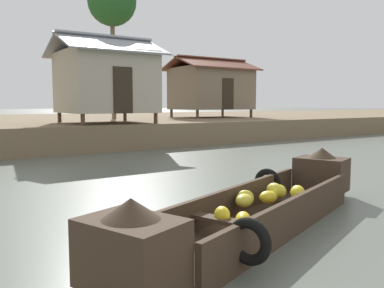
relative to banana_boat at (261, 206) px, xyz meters
The scene contains 5 objects.
ground_plane 5.48m from the banana_boat, 101.65° to the left, with size 300.00×300.00×0.00m, color #596056.
banana_boat is the anchor object (origin of this frame).
stilt_house_left 12.61m from the banana_boat, 78.38° to the left, with size 4.20×3.96×3.69m.
stilt_house_mid_left 19.15m from the banana_boat, 55.75° to the left, with size 5.08×3.71×3.60m.
palm_tree_far 19.04m from the banana_boat, 73.91° to the left, with size 2.65×2.65×7.71m.
Camera 1 is at (-2.97, 0.37, 1.83)m, focal length 37.88 mm.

